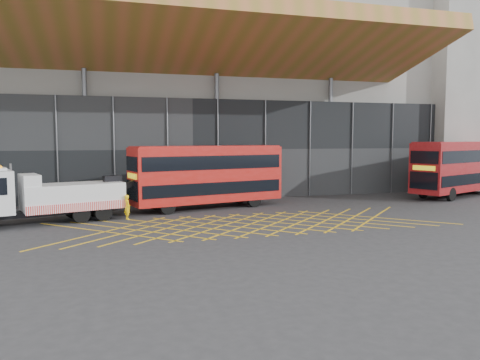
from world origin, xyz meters
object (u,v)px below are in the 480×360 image
object	(u,v)px
recovery_truck	(43,196)
bus_towed	(208,174)
bus_second	(460,166)
worker	(127,207)

from	to	relation	value
recovery_truck	bus_towed	world-z (taller)	bus_towed
bus_second	worker	world-z (taller)	bus_second
bus_towed	bus_second	distance (m)	21.92
bus_towed	bus_second	xyz separation A→B (m)	(21.90, 0.84, 0.13)
bus_second	worker	bearing A→B (deg)	165.78
recovery_truck	bus_second	world-z (taller)	bus_second
recovery_truck	bus_towed	xyz separation A→B (m)	(10.28, 3.13, 0.83)
recovery_truck	bus_second	bearing A→B (deg)	-9.88
bus_towed	worker	xyz separation A→B (m)	(-5.62, -3.06, -1.68)
recovery_truck	worker	world-z (taller)	recovery_truck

